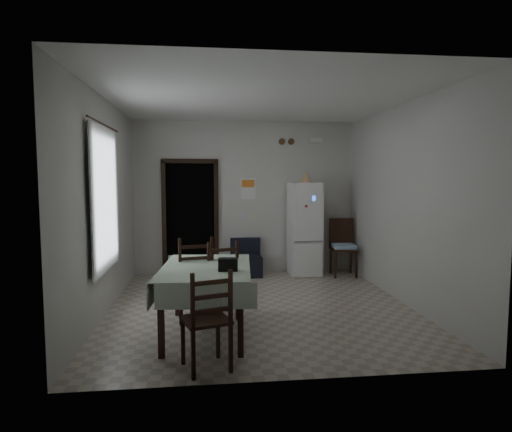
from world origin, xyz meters
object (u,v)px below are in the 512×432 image
object	(u,v)px
dining_chair_far_left	(194,278)
dining_chair_near_head	(206,318)
dining_chair_far_right	(218,279)
corner_chair	(344,248)
dining_table	(206,300)
fridge	(305,229)
navy_seat	(246,258)

from	to	relation	value
dining_chair_far_left	dining_chair_near_head	size ratio (longest dim) A/B	1.11
dining_chair_far_right	dining_chair_near_head	bearing A→B (deg)	66.48
corner_chair	dining_table	bearing A→B (deg)	-129.31
fridge	dining_chair_near_head	distance (m)	4.28
fridge	dining_chair_far_right	distance (m)	2.90
navy_seat	dining_chair_far_left	bearing A→B (deg)	-110.58
fridge	dining_chair_far_left	xyz separation A→B (m)	(-2.01, -2.37, -0.33)
dining_chair_far_left	dining_chair_near_head	world-z (taller)	dining_chair_far_left
dining_chair_near_head	dining_chair_far_left	bearing A→B (deg)	-101.65
dining_chair_near_head	dining_chair_far_right	bearing A→B (deg)	-113.80
navy_seat	dining_chair_far_right	xyz separation A→B (m)	(-0.58, -2.34, 0.17)
fridge	corner_chair	bearing A→B (deg)	-19.63
fridge	corner_chair	xyz separation A→B (m)	(0.70, -0.21, -0.34)
dining_chair_far_left	dining_chair_far_right	distance (m)	0.32
corner_chair	dining_table	xyz separation A→B (m)	(-2.54, -2.71, -0.13)
dining_table	dining_chair_near_head	xyz separation A→B (m)	(-0.00, -0.92, 0.09)
dining_chair_far_right	dining_chair_near_head	world-z (taller)	dining_chair_far_right
navy_seat	dining_chair_far_left	size ratio (longest dim) A/B	0.63
dining_table	dining_chair_far_left	xyz separation A→B (m)	(-0.16, 0.56, 0.14)
corner_chair	dining_chair_near_head	bearing A→B (deg)	-121.15
dining_chair_near_head	corner_chair	bearing A→B (deg)	-142.77
fridge	dining_table	distance (m)	3.49
corner_chair	dining_chair_far_right	size ratio (longest dim) A/B	1.03
dining_chair_far_right	fridge	bearing A→B (deg)	-143.34
navy_seat	dining_chair_far_right	size ratio (longest dim) A/B	0.67
navy_seat	dining_chair_near_head	world-z (taller)	dining_chair_near_head
navy_seat	dining_chair_near_head	size ratio (longest dim) A/B	0.70
dining_chair_far_right	dining_table	bearing A→B (deg)	57.49
dining_table	dining_chair_far_right	bearing A→B (deg)	79.76
navy_seat	dining_chair_far_right	world-z (taller)	dining_chair_far_right
navy_seat	corner_chair	xyz separation A→B (m)	(1.80, -0.21, 0.19)
navy_seat	dining_chair_far_left	world-z (taller)	dining_chair_far_left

